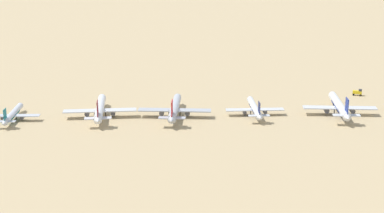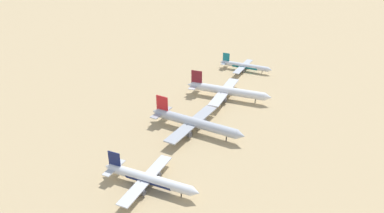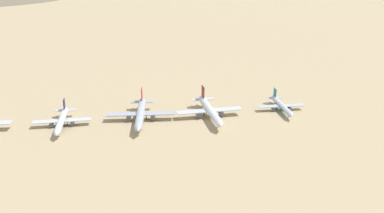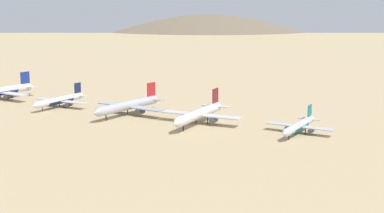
{
  "view_description": "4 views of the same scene",
  "coord_description": "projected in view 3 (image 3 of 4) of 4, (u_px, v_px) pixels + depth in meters",
  "views": [
    {
      "loc": [
        -296.08,
        95.9,
        94.65
      ],
      "look_at": [
        3.22,
        76.91,
        4.09
      ],
      "focal_mm": 55.41,
      "sensor_mm": 36.0,
      "label": 1
    },
    {
      "loc": [
        54.72,
        -43.97,
        83.05
      ],
      "look_at": [
        -8.94,
        101.68,
        3.97
      ],
      "focal_mm": 34.05,
      "sensor_mm": 36.0,
      "label": 2
    },
    {
      "loc": [
        202.22,
        78.47,
        83.43
      ],
      "look_at": [
        -2.05,
        115.34,
        6.37
      ],
      "focal_mm": 36.55,
      "sensor_mm": 36.0,
      "label": 3
    },
    {
      "loc": [
        207.39,
        231.09,
        51.96
      ],
      "look_at": [
        -6.35,
        117.47,
        5.96
      ],
      "focal_mm": 50.38,
      "sensor_mm": 36.0,
      "label": 4
    }
  ],
  "objects": [
    {
      "name": "parked_jet_5",
      "position": [
        62.0,
        121.0,
        208.9
      ],
      "size": [
        37.91,
        30.7,
        10.96
      ],
      "color": "silver",
      "rests_on": "ground"
    },
    {
      "name": "parked_jet_6",
      "position": [
        141.0,
        113.0,
        216.23
      ],
      "size": [
        47.05,
        38.35,
        13.57
      ],
      "color": "#B2B7C1",
      "rests_on": "ground"
    },
    {
      "name": "parked_jet_7",
      "position": [
        210.0,
        110.0,
        221.02
      ],
      "size": [
        46.73,
        37.9,
        13.49
      ],
      "color": "silver",
      "rests_on": "ground"
    },
    {
      "name": "parked_jet_8",
      "position": [
        281.0,
        106.0,
        231.42
      ],
      "size": [
        34.65,
        28.13,
        10.0
      ],
      "color": "silver",
      "rests_on": "ground"
    }
  ]
}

